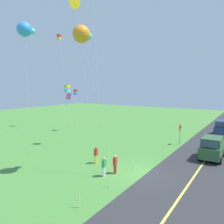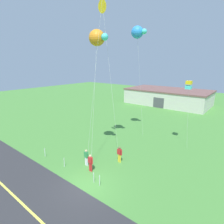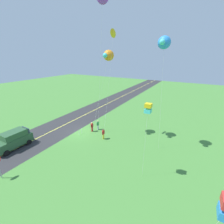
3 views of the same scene
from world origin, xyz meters
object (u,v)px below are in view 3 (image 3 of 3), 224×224
at_px(kite_pink_drift, 164,43).
at_px(car_suv_foreground, 14,140).
at_px(person_adult_companion, 92,126).
at_px(kite_blue_mid, 108,55).
at_px(person_adult_near, 103,134).
at_px(person_child_watcher, 98,125).
at_px(kite_red_low, 113,34).
at_px(kite_purple_back, 148,108).

bearing_deg(kite_pink_drift, car_suv_foreground, -57.27).
bearing_deg(car_suv_foreground, person_adult_companion, 144.82).
relative_size(kite_blue_mid, kite_pink_drift, 0.90).
relative_size(person_adult_near, kite_pink_drift, 0.12).
relative_size(person_child_watcher, kite_blue_mid, 0.13).
bearing_deg(car_suv_foreground, person_child_watcher, 145.82).
distance_m(person_adult_companion, kite_red_low, 13.51).
bearing_deg(person_adult_companion, kite_purple_back, -16.06).
xyz_separation_m(car_suv_foreground, kite_red_low, (-9.84, 9.34, 12.79)).
distance_m(person_adult_near, person_child_watcher, 3.16).
distance_m(person_adult_companion, kite_purple_back, 12.71).
bearing_deg(kite_red_low, person_adult_near, -9.47).
bearing_deg(kite_blue_mid, person_child_watcher, -85.50).
bearing_deg(kite_pink_drift, person_child_watcher, -87.89).
bearing_deg(kite_red_low, kite_blue_mid, -90.42).
bearing_deg(kite_pink_drift, kite_red_low, -88.35).
distance_m(person_adult_near, kite_purple_back, 10.18).
relative_size(car_suv_foreground, kite_pink_drift, 0.33).
xyz_separation_m(person_adult_near, person_child_watcher, (-2.06, -2.40, 0.00)).
relative_size(person_adult_companion, kite_red_low, 0.11).
bearing_deg(car_suv_foreground, kite_pink_drift, 122.73).
relative_size(person_adult_near, person_child_watcher, 1.00).
relative_size(car_suv_foreground, person_adult_near, 2.75).
bearing_deg(car_suv_foreground, kite_purple_back, 103.75).
bearing_deg(kite_red_low, kite_pink_drift, 91.65).
bearing_deg(car_suv_foreground, kite_blue_mid, 138.93).
bearing_deg(person_adult_companion, person_child_watcher, 75.02).
height_order(car_suv_foreground, kite_blue_mid, kite_blue_mid).
relative_size(person_child_watcher, kite_purple_back, 0.21).
height_order(person_adult_near, person_adult_companion, same).
xyz_separation_m(car_suv_foreground, person_adult_companion, (-8.70, 6.14, -0.29)).
height_order(person_child_watcher, kite_pink_drift, kite_pink_drift).
height_order(car_suv_foreground, person_child_watcher, car_suv_foreground).
xyz_separation_m(car_suv_foreground, kite_pink_drift, (-10.02, 15.58, 11.57)).
relative_size(kite_blue_mid, kite_purple_back, 1.62).
xyz_separation_m(person_adult_near, person_adult_companion, (-1.08, -2.84, 0.00)).
distance_m(kite_red_low, kite_pink_drift, 6.36).
height_order(car_suv_foreground, person_adult_near, car_suv_foreground).
relative_size(person_adult_companion, person_child_watcher, 1.00).
height_order(person_child_watcher, kite_purple_back, kite_purple_back).
distance_m(kite_pink_drift, kite_purple_back, 8.32).
bearing_deg(kite_pink_drift, kite_blue_mid, -88.57).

